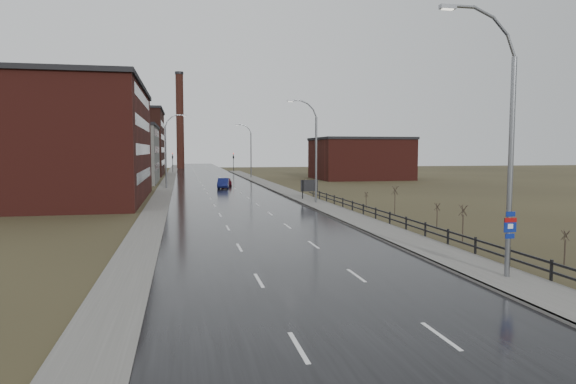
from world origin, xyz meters
name	(u,v)px	position (x,y,z in m)	size (l,w,h in m)	color
ground	(334,305)	(0.00, 0.00, 0.00)	(320.00, 320.00, 0.00)	#2D2819
road	(220,189)	(0.00, 60.00, 0.03)	(14.00, 300.00, 0.06)	black
sidewalk_right	(316,204)	(8.60, 35.00, 0.09)	(3.20, 180.00, 0.18)	#595651
curb_right	(303,204)	(7.08, 35.00, 0.09)	(0.16, 180.00, 0.18)	slate
sidewalk_left	(165,189)	(-8.20, 60.00, 0.06)	(2.40, 260.00, 0.12)	#595651
warehouse_near	(45,143)	(-20.99, 45.00, 6.76)	(22.44, 28.56, 13.50)	#471914
warehouse_mid	(111,154)	(-17.99, 78.00, 5.26)	(16.32, 20.40, 10.50)	slate
warehouse_far	(106,142)	(-22.99, 108.00, 7.76)	(26.52, 24.48, 15.50)	#331611
building_right	(360,158)	(30.30, 82.00, 4.26)	(18.36, 16.32, 8.50)	#471914
smokestack	(180,120)	(-6.00, 150.00, 15.50)	(2.70, 2.70, 30.70)	#331611
streetlight_main	(505,147)	(8.47, 2.00, 6.06)	(3.91, 0.29, 12.11)	slate
streetlight_right_mid	(313,151)	(8.50, 36.00, 5.84)	(3.36, 0.28, 11.35)	slate
streetlight_left	(168,151)	(-7.70, 62.00, 5.84)	(3.36, 0.28, 11.35)	slate
streetlight_right_far	(250,151)	(8.50, 90.00, 5.84)	(3.36, 0.28, 11.35)	slate
guardrail	(393,218)	(10.30, 18.31, 0.71)	(0.10, 53.05, 1.10)	black
shrub_b	(565,246)	(13.69, 4.23, 0.95)	(0.43, 0.46, 1.80)	#382D23
shrub_c	(463,222)	(12.00, 11.21, 1.29)	(0.57, 0.60, 2.42)	#382D23
shrub_d	(437,215)	(13.32, 17.11, 1.01)	(0.46, 0.48, 1.91)	#382D23
shrub_e	(395,200)	(13.19, 24.70, 1.44)	(0.64, 0.67, 2.70)	#382D23
shrub_f	(366,200)	(12.75, 30.89, 0.88)	(0.40, 0.42, 1.67)	#382D23
billboard	(309,186)	(9.10, 40.25, 1.65)	(2.08, 0.17, 2.42)	black
traffic_light_left	(173,155)	(-8.00, 120.00, 4.60)	(0.58, 2.73, 5.30)	black
traffic_light_right	(233,155)	(8.00, 120.00, 4.60)	(0.58, 2.73, 5.30)	black
car_near	(223,184)	(0.59, 60.81, 0.78)	(1.65, 4.72, 1.56)	#0E1346
car_far	(226,182)	(1.55, 66.80, 0.69)	(1.63, 4.04, 1.38)	#4E0D16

